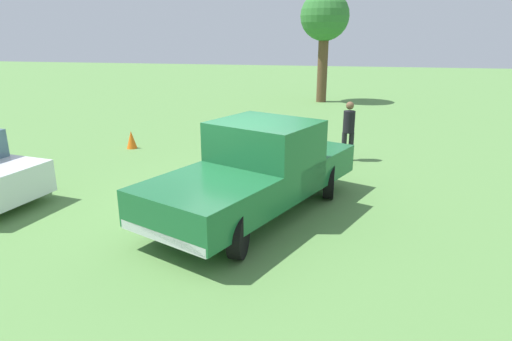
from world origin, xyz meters
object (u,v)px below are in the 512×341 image
Objects in this scene: pickup_truck at (260,167)px; person_visitor at (349,128)px; tree_side at (325,19)px; traffic_cone at (131,140)px.

person_visitor is (-4.13, 1.72, -0.01)m from pickup_truck.
traffic_cone is (10.84, -5.23, -3.80)m from tree_side.
pickup_truck reaches higher than person_visitor.
tree_side is at bearing -157.81° from pickup_truck.
person_visitor is at bearing -178.96° from pickup_truck.
pickup_truck is at bearing 49.24° from traffic_cone.
pickup_truck is 1.00× the size of tree_side.
tree_side reaches higher than traffic_cone.
person_visitor is at bearing 89.46° from traffic_cone.
pickup_truck is 15.36m from tree_side.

